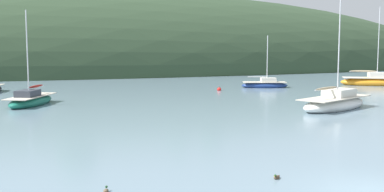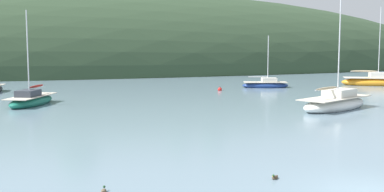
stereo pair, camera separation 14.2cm
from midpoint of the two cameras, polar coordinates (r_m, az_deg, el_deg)
far_shoreline_hill at (r=85.77m, az=-11.09°, el=2.89°), size 150.00×36.00×31.37m
sailboat_yellow_far at (r=61.34m, az=20.71°, el=1.63°), size 7.94×5.92×9.52m
sailboat_blue_center at (r=38.33m, az=16.49°, el=-0.82°), size 8.00×5.66×9.73m
sailboat_navy_dinghy at (r=41.26m, az=-18.68°, el=-0.49°), size 4.64×6.53×7.87m
sailboat_teal_outer at (r=55.05m, az=8.57°, el=1.34°), size 5.52×3.27×6.04m
mooring_buoy_outer at (r=50.96m, az=3.16°, el=0.78°), size 0.44×0.44×0.54m
duck_lead at (r=18.45m, az=9.80°, el=-9.49°), size 0.38×0.35×0.24m
duck_lone_left at (r=16.87m, az=-10.41°, el=-11.01°), size 0.26×0.42×0.24m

